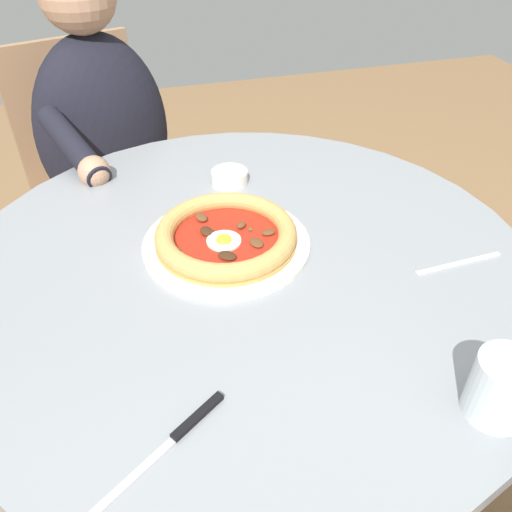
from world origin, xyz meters
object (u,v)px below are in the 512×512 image
(ramekin_capers, at_px, (230,177))
(steak_knife, at_px, (180,433))
(pizza_on_plate, at_px, (226,237))
(fork_utensil, at_px, (459,263))
(diner_person, at_px, (117,197))
(cafe_chair_diner, at_px, (98,169))
(dining_table, at_px, (247,311))
(water_glass, at_px, (500,391))

(ramekin_capers, bearing_deg, steak_knife, 160.04)
(pizza_on_plate, relative_size, steak_knife, 1.69)
(steak_knife, distance_m, fork_utensil, 0.55)
(pizza_on_plate, distance_m, diner_person, 0.72)
(pizza_on_plate, relative_size, ramekin_capers, 3.87)
(ramekin_capers, height_order, cafe_chair_diner, cafe_chair_diner)
(steak_knife, bearing_deg, cafe_chair_diner, 4.16)
(dining_table, xyz_separation_m, cafe_chair_diner, (0.83, 0.26, -0.08))
(dining_table, bearing_deg, diner_person, 17.30)
(pizza_on_plate, distance_m, steak_knife, 0.38)
(steak_knife, height_order, diner_person, diner_person)
(steak_knife, xyz_separation_m, diner_person, (1.00, 0.04, -0.25))
(fork_utensil, relative_size, diner_person, 0.15)
(fork_utensil, distance_m, diner_person, 1.01)
(dining_table, relative_size, water_glass, 11.44)
(dining_table, height_order, ramekin_capers, ramekin_capers)
(pizza_on_plate, bearing_deg, ramekin_capers, -15.74)
(pizza_on_plate, bearing_deg, cafe_chair_diner, 16.22)
(fork_utensil, height_order, diner_person, diner_person)
(ramekin_capers, height_order, fork_utensil, ramekin_capers)
(water_glass, bearing_deg, dining_table, 28.09)
(diner_person, bearing_deg, ramekin_capers, -149.84)
(ramekin_capers, xyz_separation_m, cafe_chair_diner, (0.57, 0.29, -0.23))
(fork_utensil, relative_size, cafe_chair_diner, 0.19)
(water_glass, distance_m, fork_utensil, 0.30)
(water_glass, xyz_separation_m, ramekin_capers, (0.65, 0.18, -0.02))
(steak_knife, xyz_separation_m, cafe_chair_diner, (1.15, 0.08, -0.22))
(dining_table, height_order, cafe_chair_diner, cafe_chair_diner)
(pizza_on_plate, relative_size, fork_utensil, 1.77)
(dining_table, relative_size, fork_utensil, 6.02)
(ramekin_capers, bearing_deg, cafe_chair_diner, 26.93)
(water_glass, xyz_separation_m, diner_person, (1.08, 0.42, -0.28))
(fork_utensil, distance_m, cafe_chair_diner, 1.15)
(water_glass, relative_size, fork_utensil, 0.53)
(steak_knife, bearing_deg, pizza_on_plate, -22.44)
(steak_knife, relative_size, cafe_chair_diner, 0.20)
(pizza_on_plate, xyz_separation_m, steak_knife, (-0.36, 0.15, -0.02))
(water_glass, height_order, cafe_chair_diner, cafe_chair_diner)
(steak_knife, bearing_deg, dining_table, -28.46)
(cafe_chair_diner, bearing_deg, fork_utensil, -147.86)
(water_glass, distance_m, cafe_chair_diner, 1.34)
(ramekin_capers, bearing_deg, water_glass, -164.87)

